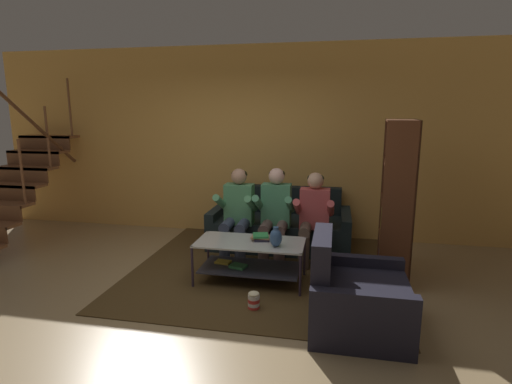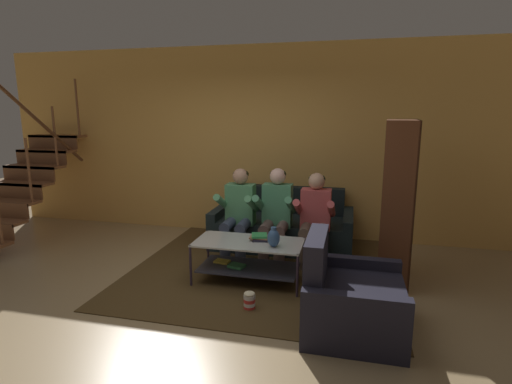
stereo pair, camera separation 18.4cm
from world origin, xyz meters
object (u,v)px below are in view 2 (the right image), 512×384
(bookshelf, at_px, (398,226))
(armchair, at_px, (350,300))
(book_stack, at_px, (260,237))
(person_seated_middle, at_px, (276,211))
(person_seated_left, at_px, (238,210))
(popcorn_tub, at_px, (249,300))
(couch, at_px, (283,227))
(person_seated_right, at_px, (315,215))
(coffee_table, at_px, (248,255))
(vase, at_px, (274,238))

(bookshelf, height_order, armchair, bookshelf)
(book_stack, bearing_deg, person_seated_middle, 85.63)
(person_seated_left, height_order, popcorn_tub, person_seated_left)
(couch, xyz_separation_m, person_seated_right, (0.50, -0.55, 0.36))
(couch, distance_m, book_stack, 1.27)
(coffee_table, distance_m, armchair, 1.38)
(person_seated_middle, xyz_separation_m, coffee_table, (-0.17, -0.78, -0.33))
(person_seated_right, height_order, armchair, person_seated_right)
(couch, distance_m, person_seated_left, 0.83)
(person_seated_middle, relative_size, bookshelf, 0.65)
(person_seated_middle, height_order, bookshelf, bookshelf)
(person_seated_left, bearing_deg, vase, -53.71)
(vase, relative_size, popcorn_tub, 1.22)
(person_seated_left, bearing_deg, bookshelf, -7.99)
(couch, xyz_separation_m, vase, (0.14, -1.43, 0.31))
(person_seated_right, bearing_deg, book_stack, -128.90)
(person_seated_middle, distance_m, person_seated_right, 0.51)
(person_seated_left, bearing_deg, armchair, -46.63)
(coffee_table, xyz_separation_m, vase, (0.32, -0.11, 0.26))
(person_seated_right, relative_size, vase, 5.23)
(person_seated_right, distance_m, bookshelf, 1.01)
(person_seated_middle, relative_size, coffee_table, 0.98)
(person_seated_right, bearing_deg, person_seated_left, 179.88)
(person_seated_left, height_order, vase, person_seated_left)
(person_seated_right, distance_m, vase, 0.95)
(book_stack, bearing_deg, coffee_table, -146.00)
(person_seated_left, xyz_separation_m, person_seated_middle, (0.50, 0.00, 0.01))
(bookshelf, bearing_deg, armchair, -111.90)
(person_seated_middle, bearing_deg, vase, -80.79)
(book_stack, bearing_deg, armchair, -40.27)
(couch, bearing_deg, vase, -84.29)
(book_stack, xyz_separation_m, bookshelf, (1.53, 0.41, 0.12))
(couch, relative_size, bookshelf, 1.07)
(armchair, bearing_deg, popcorn_tub, 171.11)
(person_seated_right, xyz_separation_m, armchair, (0.46, -1.55, -0.35))
(person_seated_middle, distance_m, armchair, 1.87)
(coffee_table, height_order, popcorn_tub, coffee_table)
(book_stack, bearing_deg, popcorn_tub, -85.21)
(bookshelf, bearing_deg, couch, 150.74)
(couch, bearing_deg, person_seated_middle, -90.00)
(coffee_table, height_order, book_stack, book_stack)
(armchair, bearing_deg, person_seated_left, 133.37)
(couch, relative_size, person_seated_right, 1.70)
(coffee_table, distance_m, popcorn_tub, 0.70)
(book_stack, bearing_deg, bookshelf, 15.15)
(person_seated_right, bearing_deg, person_seated_middle, 179.56)
(person_seated_right, bearing_deg, couch, 132.42)
(coffee_table, xyz_separation_m, bookshelf, (1.65, 0.50, 0.31))
(vase, relative_size, bookshelf, 0.12)
(person_seated_left, distance_m, armchair, 2.17)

